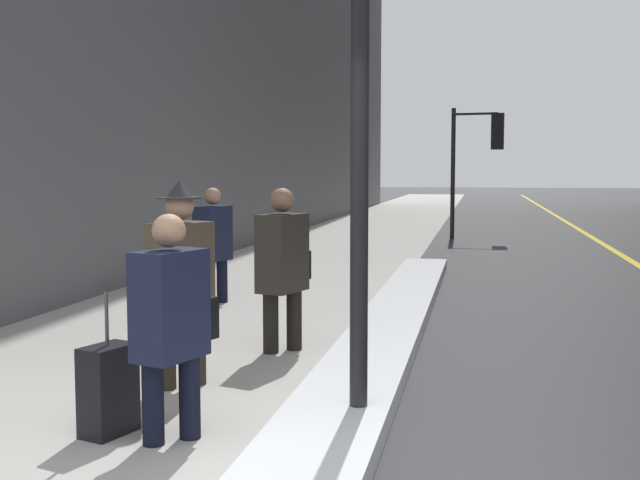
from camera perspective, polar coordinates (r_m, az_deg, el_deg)
sidewalk_slab at (r=19.03m, az=1.79°, el=-0.24°), size 4.00×80.00×0.01m
road_centre_stripe at (r=18.98m, az=19.95°, el=-0.56°), size 0.16×80.00×0.00m
snow_bank_curb at (r=8.86m, az=5.16°, el=-5.80°), size 0.72×11.33×0.16m
traffic_light_near at (r=20.65m, az=11.43°, el=6.65°), size 1.31×0.33×3.30m
pedestrian_trailing at (r=5.15m, az=-10.49°, el=-5.42°), size 0.41×0.71×1.46m
pedestrian_in_fedora at (r=6.42m, az=-9.89°, el=-2.51°), size 0.44×0.58×1.66m
pedestrian_with_shoulder_bag at (r=7.59m, az=-2.64°, el=-1.57°), size 0.44×0.74×1.57m
pedestrian_in_glasses at (r=10.44m, az=-7.63°, el=0.02°), size 0.42×0.55×1.51m
rolling_suitcase at (r=5.48m, az=-14.82°, el=-10.32°), size 0.32×0.41×0.95m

